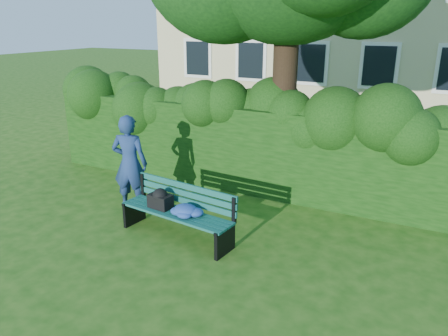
% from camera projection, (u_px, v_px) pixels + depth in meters
% --- Properties ---
extents(ground, '(80.00, 80.00, 0.00)m').
position_uv_depth(ground, '(209.00, 228.00, 7.72)').
color(ground, '#1E4F10').
rests_on(ground, ground).
extents(hedge, '(10.00, 1.00, 1.80)m').
position_uv_depth(hedge, '(258.00, 149.00, 9.29)').
color(hedge, black).
rests_on(hedge, ground).
extents(park_bench, '(2.12, 0.81, 0.89)m').
position_uv_depth(park_bench, '(177.00, 209.00, 7.28)').
color(park_bench, '#0E4946').
rests_on(park_bench, ground).
extents(man_reading, '(0.78, 0.62, 1.87)m').
position_uv_depth(man_reading, '(130.00, 164.00, 8.21)').
color(man_reading, navy).
rests_on(man_reading, ground).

